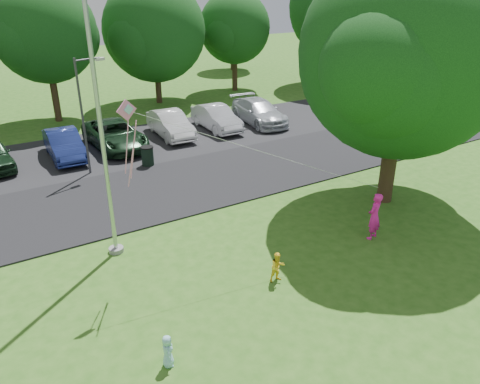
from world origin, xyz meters
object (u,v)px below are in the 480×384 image
big_tree (403,59)px  woman (374,216)px  child_yellow (278,267)px  child_blue (168,351)px  kite (138,128)px  trash_can (148,156)px  street_lamp (85,106)px  flagpole (102,135)px

big_tree → woman: big_tree is taller
big_tree → child_yellow: (-7.12, -2.30, -5.34)m
child_blue → kite: (1.09, 3.86, 4.34)m
woman → child_yellow: (-4.44, -0.36, -0.38)m
trash_can → child_blue: 13.54m
street_lamp → trash_can: size_ratio=5.35×
street_lamp → child_yellow: bearing=-96.5°
child_yellow → child_blue: 4.51m
kite → flagpole: bearing=96.8°
flagpole → woman: size_ratio=5.71×
trash_can → child_blue: (-4.47, -12.79, -0.07)m
flagpole → child_blue: (-0.55, -5.72, -3.73)m
woman → big_tree: bearing=-161.2°
big_tree → flagpole: bearing=169.8°
big_tree → child_yellow: bearing=-162.1°
street_lamp → kite: (-0.83, -9.45, 1.52)m
trash_can → kite: (-3.37, -8.92, 4.26)m
woman → trash_can: bearing=-85.8°
woman → flagpole: bearing=-42.4°
child_yellow → big_tree: bearing=22.8°
big_tree → kite: size_ratio=1.22×
flagpole → big_tree: flagpole is taller
street_lamp → woman: (6.79, -11.48, -2.38)m
child_yellow → child_blue: size_ratio=1.13×
street_lamp → trash_can: 3.78m
trash_can → woman: size_ratio=0.58×
trash_can → big_tree: size_ratio=0.10×
big_tree → child_yellow: 9.19m
flagpole → street_lamp: 7.78m
flagpole → street_lamp: size_ratio=1.85×
street_lamp → woman: size_ratio=3.09×
kite → street_lamp: bearing=75.5°
flagpole → kite: (0.54, -1.85, 0.61)m
flagpole → child_yellow: size_ratio=10.19×
trash_can → kite: kite is taller
big_tree → woman: bearing=-144.2°
big_tree → street_lamp: bearing=134.7°
street_lamp → woman: bearing=-77.1°
street_lamp → trash_can: bearing=-29.4°
trash_can → kite: bearing=-110.7°
street_lamp → woman: street_lamp is taller
kite → big_tree: bearing=-10.0°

